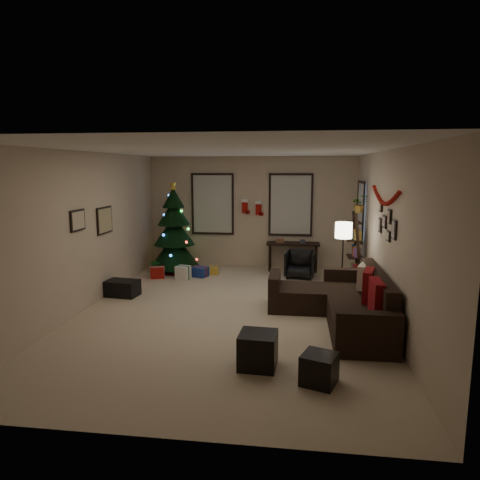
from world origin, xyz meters
name	(u,v)px	position (x,y,z in m)	size (l,w,h in m)	color
floor	(230,312)	(0.00, 0.00, 0.00)	(7.00, 7.00, 0.00)	#C7B297
ceiling	(229,150)	(0.00, 0.00, 2.70)	(7.00, 7.00, 0.00)	white
wall_back	(251,212)	(0.00, 3.50, 1.35)	(5.00, 5.00, 0.00)	#C8B298
wall_front	(166,295)	(0.00, -3.50, 1.35)	(5.00, 5.00, 0.00)	#C8B298
wall_left	(86,231)	(-2.50, 0.00, 1.35)	(7.00, 7.00, 0.00)	#C8B298
wall_right	(386,237)	(2.50, 0.00, 1.35)	(7.00, 7.00, 0.00)	#C8B298
window_back_left	(213,204)	(-0.95, 3.47, 1.55)	(1.05, 0.06, 1.50)	#728CB2
window_back_right	(291,205)	(0.95, 3.47, 1.55)	(1.05, 0.06, 1.50)	#728CB2
window_right_wall	(361,211)	(2.47, 2.55, 1.50)	(0.06, 0.90, 1.30)	#728CB2
christmas_tree	(174,234)	(-1.74, 2.79, 0.90)	(1.16, 1.16, 2.16)	black
presents	(182,271)	(-1.45, 2.32, 0.13)	(1.50, 0.88, 0.30)	silver
sofa	(343,304)	(1.85, -0.15, 0.28)	(1.80, 2.62, 0.85)	black
pillow_red_a	(376,298)	(2.21, -0.99, 0.64)	(0.13, 0.50, 0.50)	maroon
pillow_red_b	(368,285)	(2.21, -0.31, 0.64)	(0.13, 0.49, 0.49)	maroon
pillow_cream	(363,276)	(2.21, 0.28, 0.63)	(0.12, 0.41, 0.41)	beige
ottoman_near	(258,350)	(0.65, -1.95, 0.21)	(0.45, 0.45, 0.43)	black
ottoman_far	(319,369)	(1.38, -2.29, 0.17)	(0.37, 0.37, 0.35)	black
desk	(293,246)	(1.03, 3.22, 0.59)	(1.24, 0.44, 0.67)	black
desk_chair	(300,264)	(1.19, 2.57, 0.30)	(0.59, 0.55, 0.60)	black
bookshelf	(356,251)	(2.30, 1.85, 0.76)	(0.30, 0.47, 1.56)	black
potted_plant	(360,201)	(2.30, 1.66, 1.78)	(0.40, 0.34, 0.44)	#4C4C4C
floor_lamp	(343,235)	(1.95, 1.02, 1.21)	(0.31, 0.31, 1.44)	black
art_map	(105,220)	(-2.48, 0.71, 1.45)	(0.04, 0.60, 0.50)	black
art_abstract	(78,220)	(-2.48, -0.29, 1.57)	(0.04, 0.45, 0.35)	black
gallery	(387,223)	(2.48, -0.07, 1.57)	(0.03, 1.25, 0.54)	black
garland	(384,196)	(2.45, 0.07, 1.99)	(0.08, 1.90, 0.30)	#A5140C
stocking_left	(245,206)	(-0.14, 3.43, 1.52)	(0.20, 0.05, 0.36)	#990F0C
stocking_right	(259,208)	(0.19, 3.46, 1.47)	(0.20, 0.05, 0.36)	#990F0C
storage_bin	(122,288)	(-2.19, 0.69, 0.15)	(0.60, 0.40, 0.30)	black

